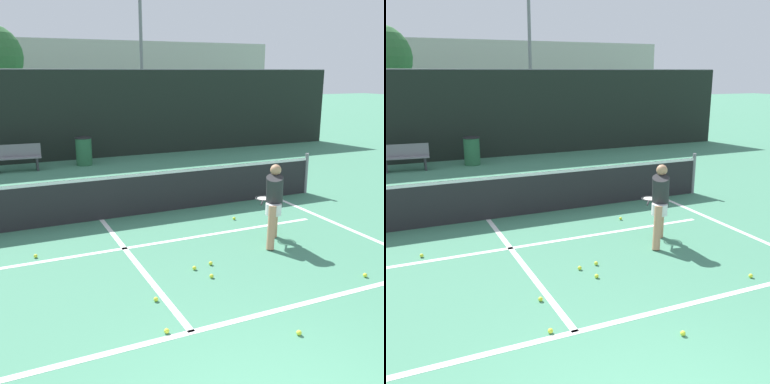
{
  "view_description": "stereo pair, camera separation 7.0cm",
  "coord_description": "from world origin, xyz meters",
  "views": [
    {
      "loc": [
        -2.03,
        -2.29,
        3.14
      ],
      "look_at": [
        1.32,
        5.13,
        0.95
      ],
      "focal_mm": 42.0,
      "sensor_mm": 36.0,
      "label": 1
    },
    {
      "loc": [
        -1.97,
        -2.32,
        3.14
      ],
      "look_at": [
        1.32,
        5.13,
        0.95
      ],
      "focal_mm": 42.0,
      "sensor_mm": 36.0,
      "label": 2
    }
  ],
  "objects": [
    {
      "name": "tennis_ball_scattered_10",
      "position": [
        -1.53,
        5.44,
        0.03
      ],
      "size": [
        0.07,
        0.07,
        0.07
      ],
      "primitive_type": "sphere",
      "color": "#D1E033",
      "rests_on": "ground"
    },
    {
      "name": "tennis_ball_scattered_6",
      "position": [
        3.13,
        2.5,
        0.03
      ],
      "size": [
        0.07,
        0.07,
        0.07
      ],
      "primitive_type": "sphere",
      "color": "#D1E033",
      "rests_on": "ground"
    },
    {
      "name": "floodlight_mast",
      "position": [
        5.0,
        19.18,
        5.16
      ],
      "size": [
        1.1,
        0.24,
        8.05
      ],
      "color": "slate",
      "rests_on": "ground"
    },
    {
      "name": "tennis_ball_scattered_8",
      "position": [
        0.91,
        3.47,
        0.03
      ],
      "size": [
        0.07,
        0.07,
        0.07
      ],
      "primitive_type": "sphere",
      "color": "#D1E033",
      "rests_on": "ground"
    },
    {
      "name": "tennis_ball_scattered_7",
      "position": [
        2.65,
        5.83,
        0.03
      ],
      "size": [
        0.07,
        0.07,
        0.07
      ],
      "primitive_type": "sphere",
      "color": "#D1E033",
      "rests_on": "ground"
    },
    {
      "name": "parked_car",
      "position": [
        1.16,
        17.81,
        0.6
      ],
      "size": [
        1.84,
        3.98,
        1.41
      ],
      "color": "navy",
      "rests_on": "ground"
    },
    {
      "name": "courtside_bench",
      "position": [
        -1.3,
        13.1,
        0.46
      ],
      "size": [
        1.52,
        0.51,
        0.86
      ],
      "rotation": [
        0.0,
        0.0,
        -0.09
      ],
      "color": "slate",
      "rests_on": "ground"
    },
    {
      "name": "court_baseline_near",
      "position": [
        0.0,
        2.21,
        0.0
      ],
      "size": [
        11.0,
        0.1,
        0.01
      ],
      "primitive_type": "cube",
      "color": "white",
      "rests_on": "ground"
    },
    {
      "name": "fence_back",
      "position": [
        0.0,
        14.33,
        1.61
      ],
      "size": [
        24.0,
        0.06,
        3.24
      ],
      "color": "black",
      "rests_on": "ground"
    },
    {
      "name": "net",
      "position": [
        0.0,
        7.04,
        0.51
      ],
      "size": [
        11.09,
        0.09,
        1.07
      ],
      "color": "slate",
      "rests_on": "ground"
    },
    {
      "name": "trash_bin",
      "position": [
        0.87,
        13.21,
        0.48
      ],
      "size": [
        0.57,
        0.57,
        0.96
      ],
      "color": "#28603D",
      "rests_on": "ground"
    },
    {
      "name": "tennis_ball_scattered_3",
      "position": [
        -0.14,
        3.13,
        0.03
      ],
      "size": [
        0.07,
        0.07,
        0.07
      ],
      "primitive_type": "sphere",
      "color": "#D1E033",
      "rests_on": "ground"
    },
    {
      "name": "tennis_ball_scattered_2",
      "position": [
        -0.29,
        2.32,
        0.03
      ],
      "size": [
        0.07,
        0.07,
        0.07
      ],
      "primitive_type": "sphere",
      "color": "#D1E033",
      "rests_on": "ground"
    },
    {
      "name": "court_sideline_right",
      "position": [
        4.51,
        4.63,
        0.0
      ],
      "size": [
        0.1,
        5.82,
        0.01
      ],
      "primitive_type": "cube",
      "color": "white",
      "rests_on": "ground"
    },
    {
      "name": "tennis_ball_scattered_4",
      "position": [
        1.11,
        3.91,
        0.03
      ],
      "size": [
        0.07,
        0.07,
        0.07
      ],
      "primitive_type": "sphere",
      "color": "#D1E033",
      "rests_on": "ground"
    },
    {
      "name": "tennis_ball_scattered_9",
      "position": [
        1.18,
        1.61,
        0.03
      ],
      "size": [
        0.07,
        0.07,
        0.07
      ],
      "primitive_type": "sphere",
      "color": "#D1E033",
      "rests_on": "ground"
    },
    {
      "name": "court_center_mark",
      "position": [
        0.0,
        4.63,
        0.0
      ],
      "size": [
        0.1,
        4.82,
        0.01
      ],
      "primitive_type": "cube",
      "color": "white",
      "rests_on": "ground"
    },
    {
      "name": "building_far",
      "position": [
        0.0,
        29.56,
        2.58
      ],
      "size": [
        36.0,
        2.4,
        5.17
      ],
      "primitive_type": "cube",
      "color": "#B2ADA3",
      "rests_on": "ground"
    },
    {
      "name": "tennis_ball_scattered_11",
      "position": [
        0.79,
        3.86,
        0.03
      ],
      "size": [
        0.07,
        0.07,
        0.07
      ],
      "primitive_type": "sphere",
      "color": "#D1E033",
      "rests_on": "ground"
    },
    {
      "name": "court_service_line",
      "position": [
        0.0,
        5.22,
        0.0
      ],
      "size": [
        8.25,
        0.1,
        0.01
      ],
      "primitive_type": "cube",
      "color": "white",
      "rests_on": "ground"
    },
    {
      "name": "player_practicing",
      "position": [
        2.66,
        4.4,
        0.81
      ],
      "size": [
        0.72,
        1.18,
        1.5
      ],
      "rotation": [
        0.0,
        0.0,
        0.89
      ],
      "color": "tan",
      "rests_on": "ground"
    }
  ]
}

